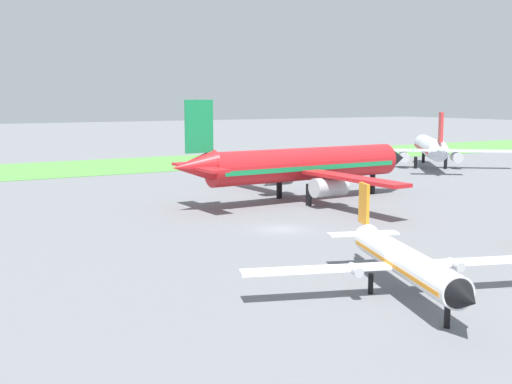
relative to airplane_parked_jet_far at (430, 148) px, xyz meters
The scene contains 5 objects.
ground_plane 63.31m from the airplane_parked_jet_far, 148.11° to the right, with size 600.00×600.00×0.00m, color slate.
grass_taxiway_strip 63.03m from the airplane_parked_jet_far, 148.53° to the left, with size 360.00×28.00×0.08m, color #549342.
airplane_parked_jet_far is the anchor object (origin of this frame).
airplane_midfield_jet 46.57m from the airplane_parked_jet_far, 154.84° to the right, with size 34.77×35.48×12.55m.
airplane_foreground_turboprop 80.18m from the airplane_parked_jet_far, 136.61° to the right, with size 20.48×17.72×6.38m.
Camera 1 is at (-32.98, -51.53, 12.61)m, focal length 44.76 mm.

